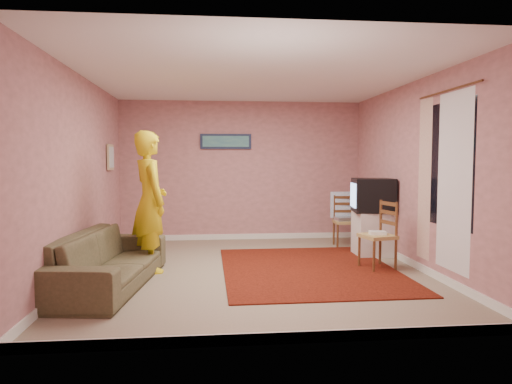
{
  "coord_description": "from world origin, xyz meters",
  "views": [
    {
      "loc": [
        -0.58,
        -6.09,
        1.5
      ],
      "look_at": [
        0.08,
        0.6,
        1.03
      ],
      "focal_mm": 32.0,
      "sensor_mm": 36.0,
      "label": 1
    }
  ],
  "objects": [
    {
      "name": "ground",
      "position": [
        0.0,
        0.0,
        0.0
      ],
      "size": [
        5.0,
        5.0,
        0.0
      ],
      "primitive_type": "plane",
      "color": "gray",
      "rests_on": "ground"
    },
    {
      "name": "wall_back",
      "position": [
        0.0,
        2.5,
        1.3
      ],
      "size": [
        4.5,
        0.02,
        2.6
      ],
      "primitive_type": "cube",
      "color": "#C68286",
      "rests_on": "ground"
    },
    {
      "name": "wall_front",
      "position": [
        0.0,
        -2.5,
        1.3
      ],
      "size": [
        4.5,
        0.02,
        2.6
      ],
      "primitive_type": "cube",
      "color": "#C68286",
      "rests_on": "ground"
    },
    {
      "name": "wall_left",
      "position": [
        -2.25,
        0.0,
        1.3
      ],
      "size": [
        0.02,
        5.0,
        2.6
      ],
      "primitive_type": "cube",
      "color": "#C68286",
      "rests_on": "ground"
    },
    {
      "name": "wall_right",
      "position": [
        2.25,
        0.0,
        1.3
      ],
      "size": [
        0.02,
        5.0,
        2.6
      ],
      "primitive_type": "cube",
      "color": "#C68286",
      "rests_on": "ground"
    },
    {
      "name": "ceiling",
      "position": [
        0.0,
        0.0,
        2.6
      ],
      "size": [
        4.5,
        5.0,
        0.02
      ],
      "primitive_type": "cube",
      "color": "white",
      "rests_on": "wall_back"
    },
    {
      "name": "baseboard_back",
      "position": [
        0.0,
        2.49,
        0.05
      ],
      "size": [
        4.5,
        0.02,
        0.1
      ],
      "primitive_type": "cube",
      "color": "white",
      "rests_on": "ground"
    },
    {
      "name": "baseboard_front",
      "position": [
        0.0,
        -2.49,
        0.05
      ],
      "size": [
        4.5,
        0.02,
        0.1
      ],
      "primitive_type": "cube",
      "color": "white",
      "rests_on": "ground"
    },
    {
      "name": "baseboard_left",
      "position": [
        -2.24,
        0.0,
        0.05
      ],
      "size": [
        0.02,
        5.0,
        0.1
      ],
      "primitive_type": "cube",
      "color": "white",
      "rests_on": "ground"
    },
    {
      "name": "baseboard_right",
      "position": [
        2.24,
        0.0,
        0.05
      ],
      "size": [
        0.02,
        5.0,
        0.1
      ],
      "primitive_type": "cube",
      "color": "white",
      "rests_on": "ground"
    },
    {
      "name": "window",
      "position": [
        2.24,
        -0.9,
        1.45
      ],
      "size": [
        0.01,
        1.1,
        1.5
      ],
      "primitive_type": "cube",
      "color": "black",
      "rests_on": "wall_right"
    },
    {
      "name": "curtain_sheer",
      "position": [
        2.23,
        -1.05,
        1.25
      ],
      "size": [
        0.01,
        0.75,
        2.1
      ],
      "primitive_type": "cube",
      "color": "white",
      "rests_on": "wall_right"
    },
    {
      "name": "curtain_floral",
      "position": [
        2.21,
        -0.35,
        1.25
      ],
      "size": [
        0.01,
        0.35,
        2.1
      ],
      "primitive_type": "cube",
      "color": "beige",
      "rests_on": "wall_right"
    },
    {
      "name": "curtain_rod",
      "position": [
        2.2,
        -0.9,
        2.32
      ],
      "size": [
        0.02,
        1.4,
        0.02
      ],
      "primitive_type": "cylinder",
      "rotation": [
        1.57,
        0.0,
        0.0
      ],
      "color": "brown",
      "rests_on": "wall_right"
    },
    {
      "name": "picture_back",
      "position": [
        -0.3,
        2.47,
        1.85
      ],
      "size": [
        0.95,
        0.04,
        0.28
      ],
      "color": "#151E3B",
      "rests_on": "wall_back"
    },
    {
      "name": "picture_left",
      "position": [
        -2.22,
        1.6,
        1.55
      ],
      "size": [
        0.04,
        0.38,
        0.42
      ],
      "color": "tan",
      "rests_on": "wall_left"
    },
    {
      "name": "area_rug",
      "position": [
        0.75,
        -0.02,
        0.01
      ],
      "size": [
        2.35,
        2.93,
        0.02
      ],
      "primitive_type": "cube",
      "rotation": [
        0.0,
        0.0,
        0.01
      ],
      "color": "black",
      "rests_on": "ground"
    },
    {
      "name": "tv_cabinet",
      "position": [
        1.95,
        0.82,
        0.34
      ],
      "size": [
        0.54,
        0.49,
        0.69
      ],
      "primitive_type": "cube",
      "color": "silver",
      "rests_on": "ground"
    },
    {
      "name": "crt_tv",
      "position": [
        1.94,
        0.82,
        0.95
      ],
      "size": [
        0.69,
        0.63,
        0.53
      ],
      "rotation": [
        0.0,
        0.0,
        -0.14
      ],
      "color": "black",
      "rests_on": "tv_cabinet"
    },
    {
      "name": "chair_a",
      "position": [
        1.75,
        1.6,
        0.54
      ],
      "size": [
        0.42,
        0.41,
        0.48
      ],
      "rotation": [
        0.0,
        0.0,
        -0.07
      ],
      "color": "tan",
      "rests_on": "ground"
    },
    {
      "name": "dvd_player",
      "position": [
        1.75,
        1.6,
        0.48
      ],
      "size": [
        0.37,
        0.28,
        0.06
      ],
      "primitive_type": "cube",
      "rotation": [
        0.0,
        0.0,
        0.1
      ],
      "color": "#A9AAAE",
      "rests_on": "chair_a"
    },
    {
      "name": "blue_throw",
      "position": [
        1.75,
        1.79,
        0.71
      ],
      "size": [
        0.44,
        0.05,
        0.46
      ],
      "primitive_type": "cube",
      "color": "#88B0DE",
      "rests_on": "chair_a"
    },
    {
      "name": "chair_b",
      "position": [
        1.7,
        -0.06,
        0.57
      ],
      "size": [
        0.49,
        0.51,
        0.51
      ],
      "rotation": [
        0.0,
        0.0,
        -1.34
      ],
      "color": "tan",
      "rests_on": "ground"
    },
    {
      "name": "game_console",
      "position": [
        1.7,
        -0.06,
        0.5
      ],
      "size": [
        0.24,
        0.19,
        0.04
      ],
      "primitive_type": "cube",
      "rotation": [
        0.0,
        0.0,
        -0.15
      ],
      "color": "white",
      "rests_on": "chair_b"
    },
    {
      "name": "sofa",
      "position": [
        -1.8,
        -0.61,
        0.32
      ],
      "size": [
        1.14,
        2.31,
        0.65
      ],
      "primitive_type": "imported",
      "rotation": [
        0.0,
        0.0,
        1.44
      ],
      "color": "brown",
      "rests_on": "ground"
    },
    {
      "name": "person",
      "position": [
        -1.4,
        0.13,
        0.95
      ],
      "size": [
        0.7,
        0.82,
        1.89
      ],
      "primitive_type": "imported",
      "rotation": [
        0.0,
        0.0,
        2.0
      ],
      "color": "yellow",
      "rests_on": "ground"
    }
  ]
}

